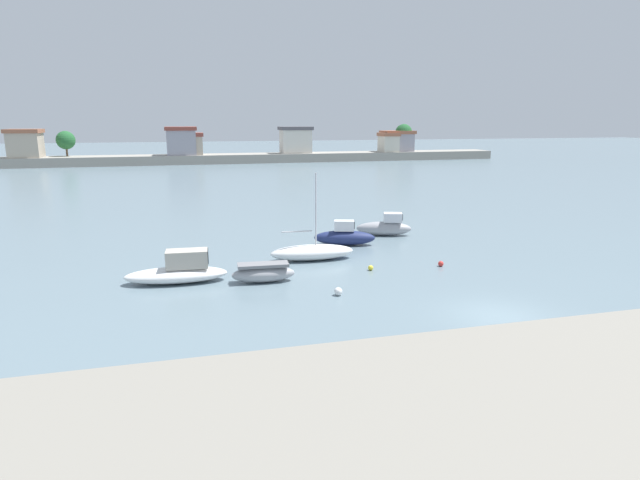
% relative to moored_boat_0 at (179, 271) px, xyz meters
% --- Properties ---
extents(ground_plane, '(400.00, 400.00, 0.00)m').
position_rel_moored_boat_0_xyz_m(ground_plane, '(13.78, -8.91, -0.62)').
color(ground_plane, slate).
extents(moored_boat_0, '(5.49, 2.09, 1.76)m').
position_rel_moored_boat_0_xyz_m(moored_boat_0, '(0.00, 0.00, 0.00)').
color(moored_boat_0, white).
rests_on(moored_boat_0, ground).
extents(moored_boat_1, '(3.47, 1.34, 1.04)m').
position_rel_moored_boat_0_xyz_m(moored_boat_1, '(4.40, -1.10, -0.12)').
color(moored_boat_1, '#9E9EA3').
rests_on(moored_boat_1, ground).
extents(moored_boat_2, '(5.33, 1.96, 5.44)m').
position_rel_moored_boat_0_xyz_m(moored_boat_2, '(8.06, 2.72, -0.12)').
color(moored_boat_2, white).
rests_on(moored_boat_2, ground).
extents(moored_boat_3, '(4.44, 2.45, 1.74)m').
position_rel_moored_boat_0_xyz_m(moored_boat_3, '(11.21, 6.01, 0.00)').
color(moored_boat_3, navy).
rests_on(moored_boat_3, ground).
extents(moored_boat_4, '(4.31, 2.46, 1.73)m').
position_rel_moored_boat_0_xyz_m(moored_boat_4, '(15.12, 8.24, 0.03)').
color(moored_boat_4, '#9E9EA3').
rests_on(moored_boat_4, ground).
extents(mooring_buoy_0, '(0.41, 0.41, 0.41)m').
position_rel_moored_boat_0_xyz_m(mooring_buoy_0, '(7.66, -4.29, -0.41)').
color(mooring_buoy_0, white).
rests_on(mooring_buoy_0, ground).
extents(mooring_buoy_1, '(0.31, 0.31, 0.31)m').
position_rel_moored_boat_0_xyz_m(mooring_buoy_1, '(10.78, -0.47, -0.46)').
color(mooring_buoy_1, yellow).
rests_on(mooring_buoy_1, ground).
extents(mooring_buoy_2, '(0.33, 0.33, 0.33)m').
position_rel_moored_boat_0_xyz_m(mooring_buoy_2, '(15.14, -0.72, -0.45)').
color(mooring_buoy_2, red).
rests_on(mooring_buoy_2, ground).
extents(distant_shoreline, '(108.40, 6.75, 7.65)m').
position_rel_moored_boat_0_xyz_m(distant_shoreline, '(13.42, 80.85, 1.64)').
color(distant_shoreline, gray).
rests_on(distant_shoreline, ground).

